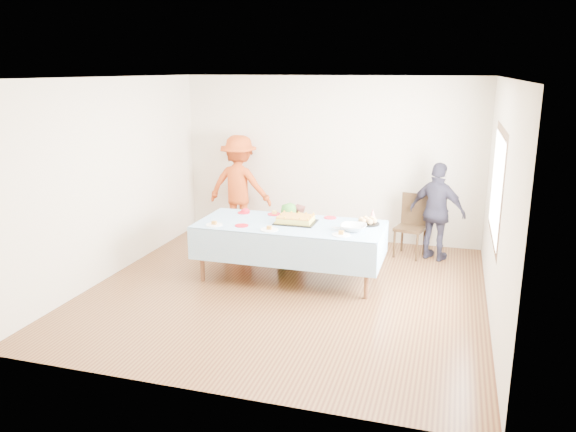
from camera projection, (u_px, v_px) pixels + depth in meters
name	position (u px, v px, depth m)	size (l,w,h in m)	color
ground	(286.00, 290.00, 7.33)	(5.00, 5.00, 0.00)	#4D2716
room_walls	(291.00, 156.00, 6.87)	(5.04, 5.04, 2.72)	beige
party_table	(290.00, 228.00, 7.57)	(2.50, 1.10, 0.78)	brown
birthday_cake	(296.00, 220.00, 7.58)	(0.54, 0.42, 0.10)	black
rolls_tray	(368.00, 221.00, 7.52)	(0.32, 0.32, 0.10)	black
punch_bowl	(353.00, 228.00, 7.22)	(0.34, 0.34, 0.08)	silver
party_hat	(373.00, 215.00, 7.67)	(0.10, 0.10, 0.18)	silver
fork_pile	(339.00, 229.00, 7.19)	(0.24, 0.18, 0.07)	white
plate_red_far_a	(244.00, 213.00, 8.11)	(0.17, 0.17, 0.01)	red
plate_red_far_b	(274.00, 214.00, 8.02)	(0.20, 0.20, 0.01)	red
plate_red_far_c	(300.00, 217.00, 7.89)	(0.18, 0.18, 0.01)	red
plate_red_far_d	(330.00, 218.00, 7.84)	(0.18, 0.18, 0.01)	red
plate_red_near	(242.00, 226.00, 7.44)	(0.18, 0.18, 0.01)	red
plate_white_left	(214.00, 225.00, 7.48)	(0.22, 0.22, 0.01)	white
plate_white_mid	(269.00, 230.00, 7.25)	(0.23, 0.23, 0.01)	white
plate_white_right	(341.00, 235.00, 7.03)	(0.23, 0.23, 0.01)	white
dining_chair	(412.00, 222.00, 8.60)	(0.50, 0.50, 0.96)	black
toddler_left	(246.00, 235.00, 8.30)	(0.30, 0.20, 0.83)	red
toddler_mid	(289.00, 235.00, 8.11)	(0.46, 0.30, 0.95)	#377B29
toddler_right	(298.00, 230.00, 8.58)	(0.40, 0.31, 0.82)	#AE5F51
adult_left	(239.00, 186.00, 9.56)	(1.12, 0.64, 1.73)	#B84317
adult_right	(437.00, 212.00, 8.34)	(0.87, 0.36, 1.48)	#282533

